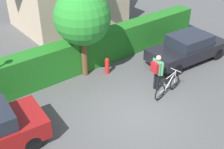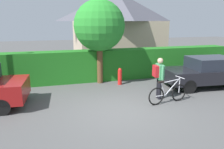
% 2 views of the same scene
% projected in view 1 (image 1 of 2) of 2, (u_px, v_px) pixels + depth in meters
% --- Properties ---
extents(ground_plane, '(60.00, 60.00, 0.00)m').
position_uv_depth(ground_plane, '(137.00, 115.00, 11.05)').
color(ground_plane, '#4B4B4B').
extents(hedge_row, '(15.27, 0.90, 1.57)m').
position_uv_depth(hedge_row, '(76.00, 56.00, 13.48)').
color(hedge_row, '#1E691C').
rests_on(hedge_row, ground).
extents(parked_car_far, '(4.30, 2.04, 1.39)m').
position_uv_depth(parked_car_far, '(188.00, 48.00, 14.35)').
color(parked_car_far, black).
rests_on(parked_car_far, ground).
extents(bicycle, '(1.71, 0.50, 0.96)m').
position_uv_depth(bicycle, '(167.00, 87.00, 12.02)').
color(bicycle, black).
rests_on(bicycle, ground).
extents(person_rider, '(0.38, 0.66, 1.64)m').
position_uv_depth(person_rider, '(157.00, 70.00, 11.99)').
color(person_rider, black).
rests_on(person_rider, ground).
extents(tree_kerbside, '(2.42, 2.42, 4.02)m').
position_uv_depth(tree_kerbside, '(82.00, 18.00, 12.13)').
color(tree_kerbside, brown).
rests_on(tree_kerbside, ground).
extents(fire_hydrant, '(0.20, 0.20, 0.81)m').
position_uv_depth(fire_hydrant, '(107.00, 66.00, 13.44)').
color(fire_hydrant, red).
rests_on(fire_hydrant, ground).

